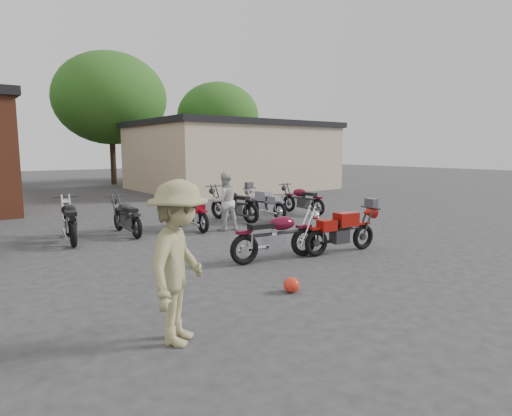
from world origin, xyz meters
TOP-DOWN VIEW (x-y plane):
  - ground at (0.00, 0.00)m, footprint 90.00×90.00m
  - stucco_building at (8.50, 15.00)m, footprint 10.00×8.00m
  - tree_2 at (4.00, 22.00)m, footprint 7.04×7.04m
  - tree_3 at (12.00, 22.00)m, footprint 6.08×6.08m
  - vintage_motorcycle at (0.27, 0.84)m, footprint 2.04×0.88m
  - sportbike at (1.83, 0.48)m, footprint 1.90×0.83m
  - helmet at (-0.81, -0.85)m, footprint 0.33×0.33m
  - person_light at (1.20, 4.26)m, footprint 0.90×0.76m
  - person_tan at (-3.04, -1.40)m, footprint 1.40×1.37m
  - row_bike_2 at (-2.68, 5.28)m, footprint 0.95×2.08m
  - row_bike_3 at (-1.24, 5.32)m, footprint 0.63×1.87m
  - row_bike_4 at (0.50, 4.95)m, footprint 0.65×1.85m
  - row_bike_5 at (2.24, 5.41)m, footprint 1.02×2.15m
  - row_bike_6 at (3.45, 5.31)m, footprint 0.71×1.86m
  - row_bike_7 at (5.08, 5.26)m, footprint 0.73×1.96m

SIDE VIEW (x-z plane):
  - ground at x=0.00m, z-range 0.00..0.00m
  - helmet at x=-0.81m, z-range 0.00..0.24m
  - row_bike_6 at x=3.45m, z-range 0.00..1.06m
  - sportbike at x=1.83m, z-range 0.00..1.06m
  - row_bike_4 at x=0.50m, z-range 0.00..1.07m
  - row_bike_3 at x=-1.24m, z-range 0.00..1.08m
  - row_bike_7 at x=5.08m, z-range 0.00..1.12m
  - vintage_motorcycle at x=0.27m, z-range 0.00..1.15m
  - row_bike_2 at x=-2.68m, z-range 0.00..1.16m
  - row_bike_5 at x=2.24m, z-range 0.00..1.19m
  - person_light at x=1.20m, z-range 0.00..1.64m
  - person_tan at x=-3.04m, z-range 0.00..1.92m
  - stucco_building at x=8.50m, z-range 0.00..3.50m
  - tree_3 at x=12.00m, z-range 0.00..7.60m
  - tree_2 at x=4.00m, z-range 0.00..8.80m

